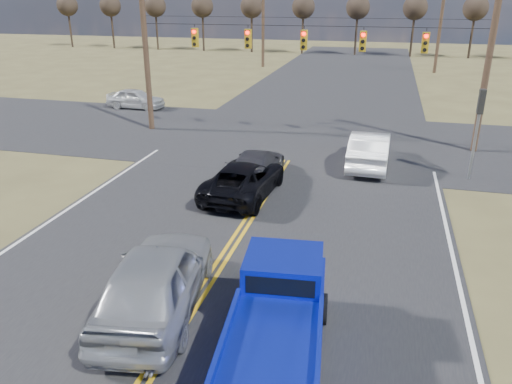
% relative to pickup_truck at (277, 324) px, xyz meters
% --- Properties ---
extents(ground, '(160.00, 160.00, 0.00)m').
position_rel_pickup_truck_xyz_m(ground, '(-2.53, -0.07, -0.96)').
color(ground, brown).
rests_on(ground, ground).
extents(road_main, '(14.00, 120.00, 0.02)m').
position_rel_pickup_truck_xyz_m(road_main, '(-2.53, 9.93, -0.96)').
color(road_main, '#28282B').
rests_on(road_main, ground).
extents(road_cross, '(120.00, 12.00, 0.02)m').
position_rel_pickup_truck_xyz_m(road_cross, '(-2.53, 17.93, -0.96)').
color(road_cross, '#28282B').
rests_on(road_cross, ground).
extents(signal_gantry, '(19.60, 4.83, 10.00)m').
position_rel_pickup_truck_xyz_m(signal_gantry, '(-2.03, 17.72, 4.10)').
color(signal_gantry, '#473323').
rests_on(signal_gantry, ground).
extents(utility_poles, '(19.60, 58.32, 10.00)m').
position_rel_pickup_truck_xyz_m(utility_poles, '(-2.53, 16.93, 4.27)').
color(utility_poles, '#473323').
rests_on(utility_poles, ground).
extents(treeline, '(87.00, 117.80, 7.40)m').
position_rel_pickup_truck_xyz_m(treeline, '(-2.53, 26.89, 4.74)').
color(treeline, '#33261C').
rests_on(treeline, ground).
extents(pickup_truck, '(2.53, 5.45, 1.98)m').
position_rel_pickup_truck_xyz_m(pickup_truck, '(0.00, 0.00, 0.00)').
color(pickup_truck, black).
rests_on(pickup_truck, ground).
extents(silver_suv, '(2.99, 5.66, 1.83)m').
position_rel_pickup_truck_xyz_m(silver_suv, '(-3.33, 1.09, -0.04)').
color(silver_suv, '#A4A7AC').
rests_on(silver_suv, ground).
extents(black_suv, '(2.63, 5.15, 1.39)m').
position_rel_pickup_truck_xyz_m(black_suv, '(-3.33, 9.17, -0.27)').
color(black_suv, black).
rests_on(black_suv, ground).
extents(white_car_queue, '(1.85, 5.01, 1.64)m').
position_rel_pickup_truck_xyz_m(white_car_queue, '(1.33, 14.17, -0.14)').
color(white_car_queue, white).
rests_on(white_car_queue, ground).
extents(dgrey_car_queue, '(1.86, 4.48, 1.29)m').
position_rel_pickup_truck_xyz_m(dgrey_car_queue, '(-3.33, 11.15, -0.31)').
color(dgrey_car_queue, '#39383E').
rests_on(dgrey_car_queue, ground).
extents(cross_car_west, '(1.78, 4.12, 1.38)m').
position_rel_pickup_truck_xyz_m(cross_car_west, '(-15.11, 22.93, -0.27)').
color(cross_car_west, silver).
rests_on(cross_car_west, ground).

